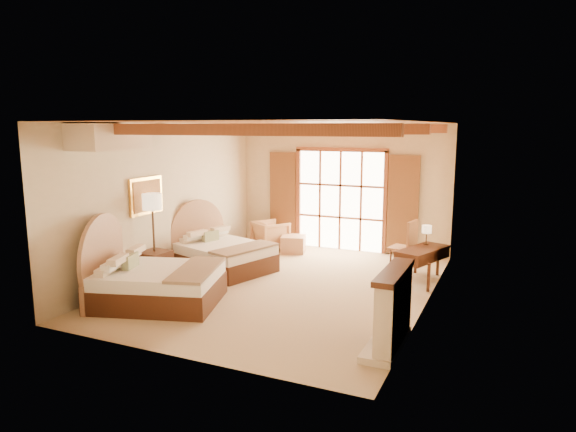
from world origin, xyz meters
The scene contains 19 objects.
floor centered at (0.00, 0.00, 0.00)m, with size 7.00×7.00×0.00m, color tan.
wall_back centered at (0.00, 3.50, 1.60)m, with size 5.50×5.50×0.00m, color beige.
wall_left centered at (-2.75, 0.00, 1.60)m, with size 7.00×7.00×0.00m, color beige.
wall_right centered at (2.75, 0.00, 1.60)m, with size 7.00×7.00×0.00m, color beige.
ceiling centered at (0.00, 0.00, 3.20)m, with size 7.00×7.00×0.00m, color #B36430.
ceiling_beams centered at (0.00, 0.00, 3.08)m, with size 5.39×4.60×0.18m, color #9C542F, non-canonical shape.
french_doors centered at (0.00, 3.44, 1.25)m, with size 3.95×0.08×2.60m.
fireplace centered at (2.60, -2.00, 0.51)m, with size 0.46×1.40×1.16m.
painting centered at (-2.70, -0.75, 1.75)m, with size 0.06×0.95×0.75m.
canopy_valance centered at (-2.40, -2.00, 2.95)m, with size 0.70×1.40×0.45m, color beige.
bed_near centered at (-1.79, -1.85, 0.42)m, with size 2.56×2.14×1.40m.
bed_far centered at (-1.82, 0.49, 0.39)m, with size 2.39×2.01×1.29m.
nightstand centered at (-2.47, -0.87, 0.33)m, with size 0.54×0.54×0.65m, color #462111.
floor_lamp centered at (-2.50, -0.83, 1.54)m, with size 0.38×0.38×1.81m.
armchair centered at (-1.63, 2.72, 0.36)m, with size 0.77×0.80×0.73m, color tan.
ottoman centered at (-0.95, 2.63, 0.21)m, with size 0.57×0.57×0.42m, color #AC7757.
desk centered at (2.44, 1.41, 0.37)m, with size 0.97×1.41×0.70m.
desk_chair centered at (1.92, 2.06, 0.35)m, with size 0.59×0.59×1.13m.
desk_lamp centered at (2.44, 1.81, 1.00)m, with size 0.20×0.20×0.40m.
Camera 1 is at (4.09, -8.91, 3.13)m, focal length 32.00 mm.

